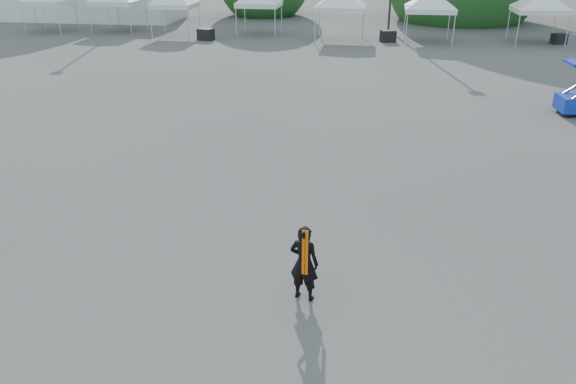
# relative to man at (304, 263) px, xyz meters

# --- Properties ---
(ground) EXTENTS (120.00, 120.00, 0.00)m
(ground) POSITION_rel_man_xyz_m (-1.03, 3.13, -0.78)
(ground) COLOR #474442
(ground) RESTS_ON ground
(man) EXTENTS (0.64, 0.49, 1.55)m
(man) POSITION_rel_man_xyz_m (0.00, 0.00, 0.00)
(man) COLOR black
(man) RESTS_ON ground
(crate_west) EXTENTS (1.14, 0.99, 0.76)m
(crate_west) POSITION_rel_man_xyz_m (-10.39, 28.98, -0.40)
(crate_west) COLOR black
(crate_west) RESTS_ON ground
(crate_mid) EXTENTS (1.13, 0.98, 0.75)m
(crate_mid) POSITION_rel_man_xyz_m (1.88, 30.12, -0.40)
(crate_mid) COLOR black
(crate_mid) RESTS_ON ground
(crate_east) EXTENTS (1.04, 0.92, 0.67)m
(crate_east) POSITION_rel_man_xyz_m (12.99, 30.96, -0.44)
(crate_east) COLOR black
(crate_east) RESTS_ON ground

